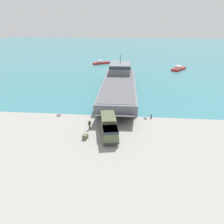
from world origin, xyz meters
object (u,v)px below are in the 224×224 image
object	(u,v)px
soldier_on_ramp	(89,124)
moored_boat_a	(101,63)
mooring_bollard	(151,116)
landing_craft	(119,81)
military_truck	(109,127)
cargo_crate	(85,137)
moored_boat_b	(179,68)

from	to	relation	value
soldier_on_ramp	moored_boat_a	distance (m)	57.54
soldier_on_ramp	moored_boat_a	bearing A→B (deg)	-35.87
soldier_on_ramp	mooring_bollard	bearing A→B (deg)	-105.09
landing_craft	military_truck	distance (m)	26.30
landing_craft	cargo_crate	world-z (taller)	landing_craft
landing_craft	moored_boat_a	size ratio (longest dim) A/B	5.45
moored_boat_b	cargo_crate	bearing A→B (deg)	-79.65
soldier_on_ramp	moored_boat_b	world-z (taller)	soldier_on_ramp
soldier_on_ramp	moored_boat_b	size ratio (longest dim) A/B	0.23
military_truck	cargo_crate	world-z (taller)	military_truck
military_truck	moored_boat_b	distance (m)	54.09
mooring_bollard	cargo_crate	distance (m)	13.77
military_truck	moored_boat_b	world-z (taller)	military_truck
moored_boat_a	cargo_crate	bearing A→B (deg)	-29.72
moored_boat_b	cargo_crate	xyz separation A→B (m)	(-23.65, -51.65, -0.19)
landing_craft	mooring_bollard	size ratio (longest dim) A/B	44.75
military_truck	moored_boat_b	bearing A→B (deg)	146.83
landing_craft	soldier_on_ramp	bearing A→B (deg)	-99.42
soldier_on_ramp	cargo_crate	world-z (taller)	soldier_on_ramp
landing_craft	cargo_crate	distance (m)	28.00
military_truck	moored_boat_a	distance (m)	59.75
mooring_bollard	cargo_crate	bearing A→B (deg)	-141.43
soldier_on_ramp	moored_boat_a	size ratio (longest dim) A/B	0.24
moored_boat_b	mooring_bollard	bearing A→B (deg)	-71.70
moored_boat_b	cargo_crate	world-z (taller)	moored_boat_b
landing_craft	moored_boat_b	bearing A→B (deg)	48.46
soldier_on_ramp	moored_boat_b	bearing A→B (deg)	-67.77
landing_craft	moored_boat_b	world-z (taller)	landing_craft
military_truck	cargo_crate	bearing A→B (deg)	-79.23
military_truck	cargo_crate	xyz separation A→B (m)	(-3.55, -1.44, -1.17)
landing_craft	mooring_bollard	xyz separation A→B (m)	(7.24, -19.16, -1.29)
moored_boat_a	mooring_bollard	bearing A→B (deg)	-17.48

